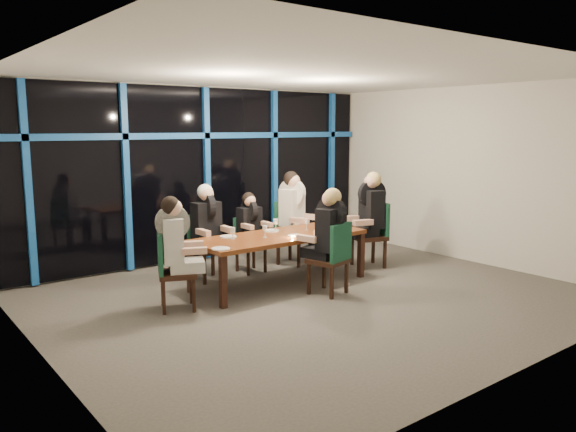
{
  "coord_description": "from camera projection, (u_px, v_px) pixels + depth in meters",
  "views": [
    {
      "loc": [
        -4.85,
        -5.63,
        2.3
      ],
      "look_at": [
        0.0,
        0.6,
        1.05
      ],
      "focal_mm": 35.0,
      "sensor_mm": 36.0,
      "label": 1
    }
  ],
  "objects": [
    {
      "name": "wine_glass_d",
      "position": [
        233.0,
        231.0,
        7.85
      ],
      "size": [
        0.06,
        0.06,
        0.17
      ],
      "color": "silver",
      "rests_on": "dining_table"
    },
    {
      "name": "chair_end_right",
      "position": [
        374.0,
        231.0,
        9.31
      ],
      "size": [
        0.63,
        0.63,
        1.08
      ],
      "rotation": [
        0.0,
        0.0,
        4.4
      ],
      "color": "black",
      "rests_on": "ground"
    },
    {
      "name": "diner_end_left",
      "position": [
        176.0,
        236.0,
        7.04
      ],
      "size": [
        0.68,
        0.62,
        0.97
      ],
      "rotation": [
        0.0,
        0.0,
        1.17
      ],
      "color": "black",
      "rests_on": "ground"
    },
    {
      "name": "water_pitcher",
      "position": [
        329.0,
        223.0,
        8.59
      ],
      "size": [
        0.12,
        0.1,
        0.19
      ],
      "rotation": [
        0.0,
        0.0,
        -0.02
      ],
      "color": "silver",
      "rests_on": "dining_table"
    },
    {
      "name": "plate_far_left",
      "position": [
        228.0,
        237.0,
        8.01
      ],
      "size": [
        0.24,
        0.24,
        0.01
      ],
      "primitive_type": "cylinder",
      "color": "white",
      "rests_on": "dining_table"
    },
    {
      "name": "tea_light",
      "position": [
        292.0,
        237.0,
        7.95
      ],
      "size": [
        0.05,
        0.05,
        0.03
      ],
      "primitive_type": "cylinder",
      "color": "#FDAD4C",
      "rests_on": "dining_table"
    },
    {
      "name": "diner_end_right",
      "position": [
        370.0,
        206.0,
        9.21
      ],
      "size": [
        0.73,
        0.64,
        1.05
      ],
      "rotation": [
        0.0,
        0.0,
        4.4
      ],
      "color": "black",
      "rests_on": "ground"
    },
    {
      "name": "wine_glass_a",
      "position": [
        265.0,
        229.0,
        7.97
      ],
      "size": [
        0.07,
        0.07,
        0.17
      ],
      "color": "silver",
      "rests_on": "dining_table"
    },
    {
      "name": "room",
      "position": [
        316.0,
        149.0,
        7.37
      ],
      "size": [
        7.04,
        7.0,
        3.02
      ],
      "color": "#5C5751",
      "rests_on": "ground"
    },
    {
      "name": "plate_end_left",
      "position": [
        221.0,
        249.0,
        7.21
      ],
      "size": [
        0.24,
        0.24,
        0.01
      ],
      "primitive_type": "cylinder",
      "color": "white",
      "rests_on": "dining_table"
    },
    {
      "name": "plate_far_mid",
      "position": [
        271.0,
        231.0,
        8.47
      ],
      "size": [
        0.24,
        0.24,
        0.01
      ],
      "primitive_type": "cylinder",
      "color": "white",
      "rests_on": "dining_table"
    },
    {
      "name": "plate_far_right",
      "position": [
        324.0,
        223.0,
        9.18
      ],
      "size": [
        0.24,
        0.24,
        0.01
      ],
      "primitive_type": "cylinder",
      "color": "white",
      "rests_on": "dining_table"
    },
    {
      "name": "wine_glass_e",
      "position": [
        322.0,
        218.0,
        8.8
      ],
      "size": [
        0.07,
        0.07,
        0.19
      ],
      "color": "silver",
      "rests_on": "dining_table"
    },
    {
      "name": "window_wall",
      "position": [
        206.0,
        171.0,
        9.74
      ],
      "size": [
        6.86,
        0.43,
        2.94
      ],
      "color": "black",
      "rests_on": "ground"
    },
    {
      "name": "plate_end_right",
      "position": [
        338.0,
        224.0,
        9.06
      ],
      "size": [
        0.24,
        0.24,
        0.01
      ],
      "primitive_type": "cylinder",
      "color": "white",
      "rests_on": "dining_table"
    },
    {
      "name": "chair_far_mid",
      "position": [
        248.0,
        241.0,
        9.01
      ],
      "size": [
        0.41,
        0.41,
        0.87
      ],
      "rotation": [
        0.0,
        0.0,
        -0.01
      ],
      "color": "black",
      "rests_on": "ground"
    },
    {
      "name": "wine_glass_b",
      "position": [
        276.0,
        222.0,
        8.39
      ],
      "size": [
        0.08,
        0.08,
        0.2
      ],
      "color": "silver",
      "rests_on": "dining_table"
    },
    {
      "name": "chair_end_left",
      "position": [
        170.0,
        267.0,
        7.08
      ],
      "size": [
        0.6,
        0.6,
        0.99
      ],
      "rotation": [
        0.0,
        0.0,
        1.17
      ],
      "color": "black",
      "rests_on": "ground"
    },
    {
      "name": "wine_glass_c",
      "position": [
        307.0,
        223.0,
        8.53
      ],
      "size": [
        0.06,
        0.06,
        0.16
      ],
      "color": "silver",
      "rests_on": "dining_table"
    },
    {
      "name": "chair_far_right",
      "position": [
        289.0,
        229.0,
        9.53
      ],
      "size": [
        0.65,
        0.65,
        1.07
      ],
      "rotation": [
        0.0,
        0.0,
        0.38
      ],
      "color": "black",
      "rests_on": "ground"
    },
    {
      "name": "plate_near_mid",
      "position": [
        296.0,
        236.0,
        8.07
      ],
      "size": [
        0.24,
        0.24,
        0.01
      ],
      "primitive_type": "cylinder",
      "color": "white",
      "rests_on": "dining_table"
    },
    {
      "name": "dining_table",
      "position": [
        280.0,
        239.0,
        8.21
      ],
      "size": [
        2.6,
        1.0,
        0.75
      ],
      "color": "brown",
      "rests_on": "ground"
    },
    {
      "name": "diner_far_right",
      "position": [
        294.0,
        204.0,
        9.42
      ],
      "size": [
        0.66,
        0.74,
        1.05
      ],
      "rotation": [
        0.0,
        0.0,
        0.38
      ],
      "color": "silver",
      "rests_on": "ground"
    },
    {
      "name": "diner_far_mid",
      "position": [
        251.0,
        220.0,
        8.9
      ],
      "size": [
        0.43,
        0.54,
        0.85
      ],
      "rotation": [
        0.0,
        0.0,
        -0.01
      ],
      "color": "black",
      "rests_on": "ground"
    },
    {
      "name": "diner_far_left",
      "position": [
        208.0,
        218.0,
        8.41
      ],
      "size": [
        0.5,
        0.62,
        0.97
      ],
      "rotation": [
        0.0,
        0.0,
        0.02
      ],
      "color": "black",
      "rests_on": "ground"
    },
    {
      "name": "diner_near_mid",
      "position": [
        329.0,
        225.0,
        7.7
      ],
      "size": [
        0.58,
        0.68,
        0.99
      ],
      "rotation": [
        0.0,
        0.0,
        3.39
      ],
      "color": "black",
      "rests_on": "ground"
    },
    {
      "name": "chair_far_left",
      "position": [
        205.0,
        243.0,
        8.54
      ],
      "size": [
        0.47,
        0.47,
        1.0
      ],
      "rotation": [
        0.0,
        0.0,
        0.02
      ],
      "color": "black",
      "rests_on": "ground"
    },
    {
      "name": "chair_near_mid",
      "position": [
        334.0,
        255.0,
        7.71
      ],
      "size": [
        0.57,
        0.57,
        1.01
      ],
      "rotation": [
        0.0,
        0.0,
        3.39
      ],
      "color": "black",
      "rests_on": "ground"
    },
    {
      "name": "wine_bottle",
      "position": [
        342.0,
        220.0,
        8.77
      ],
      "size": [
        0.07,
        0.07,
        0.32
      ],
      "rotation": [
        0.0,
        0.0,
        0.39
      ],
      "color": "black",
      "rests_on": "dining_table"
    }
  ]
}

